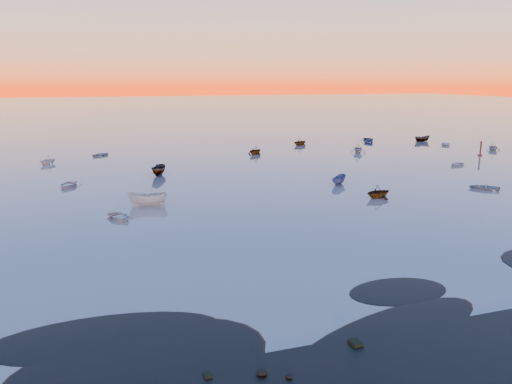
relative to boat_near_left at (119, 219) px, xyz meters
name	(u,v)px	position (x,y,z in m)	size (l,w,h in m)	color
ground	(176,137)	(18.29, 73.57, 0.00)	(600.00, 600.00, 0.00)	#71645E
mud_lobes	(438,305)	(18.29, -27.43, 0.01)	(140.00, 6.00, 0.07)	black
moored_fleet	(224,167)	(18.29, 26.57, 0.00)	(124.00, 58.00, 1.20)	beige
boat_near_left	(119,219)	(0.00, 0.00, 0.00)	(3.60, 1.50, 0.90)	beige
boat_near_center	(339,184)	(29.88, 8.38, 0.00)	(3.59, 1.52, 1.24)	#3A4670
channel_marker	(481,150)	(67.56, 23.42, 1.18)	(0.84, 0.84, 2.97)	#41150E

